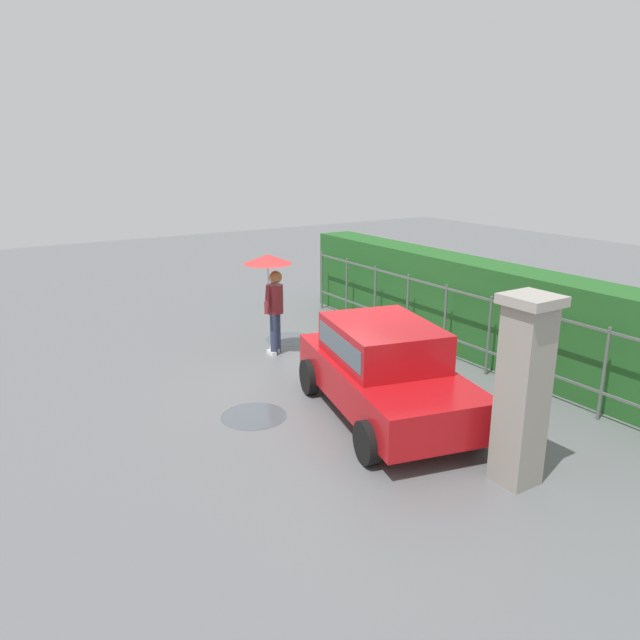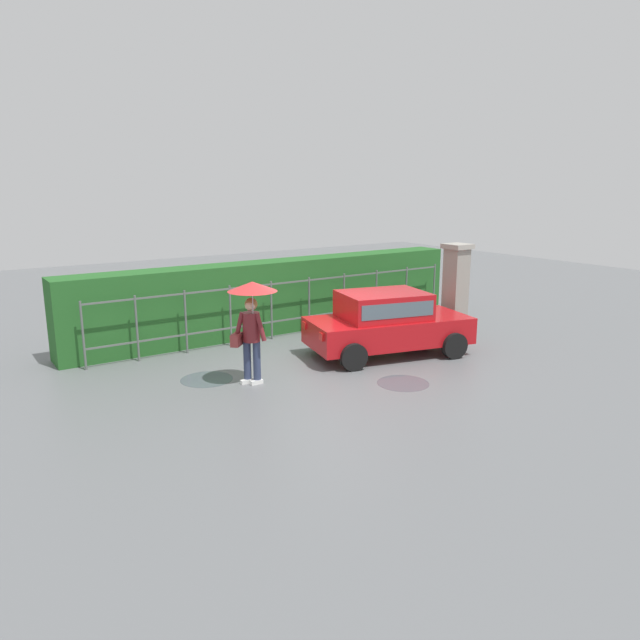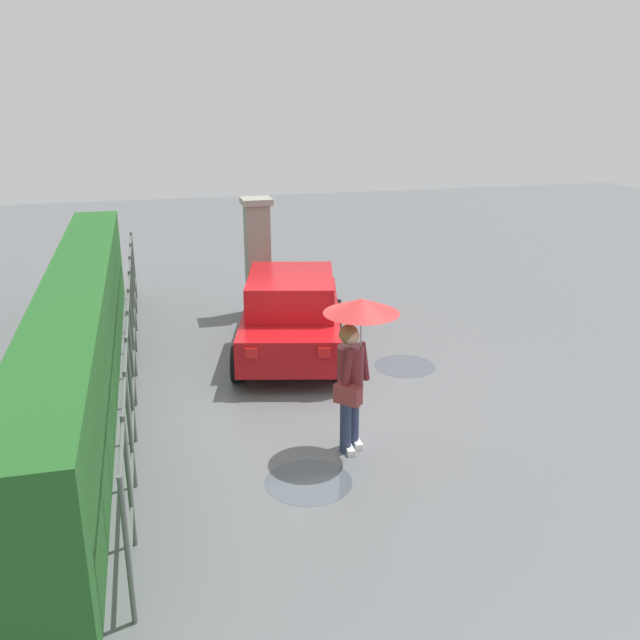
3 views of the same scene
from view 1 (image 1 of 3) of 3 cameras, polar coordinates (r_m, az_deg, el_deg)
name	(u,v)px [view 1 (image 1 of 3)]	position (r m, az deg, el deg)	size (l,w,h in m)	color
ground_plane	(342,383)	(10.70, 2.15, -6.10)	(40.00, 40.00, 0.00)	slate
car	(384,367)	(9.24, 6.21, -4.48)	(3.98, 2.53, 1.48)	#B71116
pedestrian	(271,282)	(11.84, -4.73, 3.68)	(0.96, 0.96, 2.07)	#2D3856
gate_pillar	(523,390)	(7.62, 18.94, -6.35)	(0.60, 0.60, 2.42)	gray
fence_section	(466,325)	(11.63, 13.87, -0.44)	(10.32, 0.05, 1.50)	#59605B
hedge_row	(493,313)	(12.12, 16.28, 0.65)	(11.27, 0.90, 1.90)	#235B23
puddle_near	(254,416)	(9.50, -6.37, -9.16)	(1.04, 1.04, 0.00)	#4C545B
puddle_far	(290,339)	(13.15, -2.92, -1.83)	(1.06, 1.06, 0.00)	#4C545B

